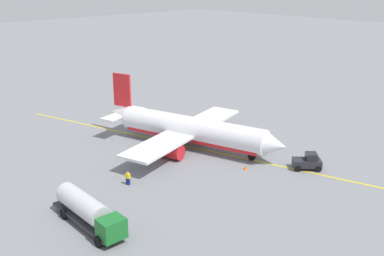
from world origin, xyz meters
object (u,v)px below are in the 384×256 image
Objects in this scene: refueling_worker at (128,178)px; fuel_tanker at (88,211)px; pushback_tug at (308,162)px; airplane at (189,130)px; safety_cone_nose at (245,167)px.

fuel_tanker is at bearing -59.62° from refueling_worker.
pushback_tug is 2.37× the size of refueling_worker.
pushback_tug is at bearing 18.41° from airplane.
pushback_tug is at bearing 75.20° from fuel_tanker.
refueling_worker reaches higher than safety_cone_nose.
refueling_worker is at bearing -122.37° from pushback_tug.
fuel_tanker is 29.31m from pushback_tug.
airplane reaches higher than refueling_worker.
fuel_tanker is 6.41× the size of refueling_worker.
refueling_worker is 15.42m from safety_cone_nose.
pushback_tug is 23.38m from refueling_worker.
refueling_worker is at bearing 120.38° from fuel_tanker.
pushback_tug reaches higher than refueling_worker.
airplane is 17.41× the size of refueling_worker.
safety_cone_nose is (-5.51, -6.02, -0.73)m from pushback_tug.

